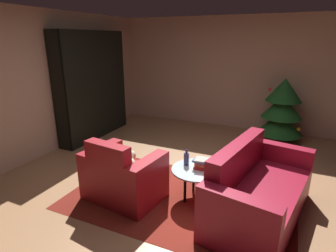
{
  "coord_description": "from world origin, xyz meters",
  "views": [
    {
      "loc": [
        1.24,
        -3.12,
        2.05
      ],
      "look_at": [
        -0.24,
        0.13,
        0.9
      ],
      "focal_mm": 29.22,
      "sensor_mm": 36.0,
      "label": 1
    }
  ],
  "objects_px": {
    "armchair_red": "(123,177)",
    "couch_red": "(257,193)",
    "bookshelf_unit": "(96,85)",
    "decorated_tree": "(282,109)",
    "bottle_on_table": "(186,159)",
    "book_stack_on_table": "(202,164)",
    "coffee_table": "(197,172)"
  },
  "relations": [
    {
      "from": "armchair_red",
      "to": "decorated_tree",
      "type": "distance_m",
      "value": 3.66
    },
    {
      "from": "coffee_table",
      "to": "decorated_tree",
      "type": "xyz_separation_m",
      "value": [
        0.86,
        2.81,
        0.28
      ]
    },
    {
      "from": "bookshelf_unit",
      "to": "coffee_table",
      "type": "bearing_deg",
      "value": -29.15
    },
    {
      "from": "armchair_red",
      "to": "coffee_table",
      "type": "height_order",
      "value": "armchair_red"
    },
    {
      "from": "armchair_red",
      "to": "book_stack_on_table",
      "type": "relative_size",
      "value": 4.77
    },
    {
      "from": "armchair_red",
      "to": "decorated_tree",
      "type": "height_order",
      "value": "decorated_tree"
    },
    {
      "from": "coffee_table",
      "to": "bottle_on_table",
      "type": "bearing_deg",
      "value": 160.4
    },
    {
      "from": "armchair_red",
      "to": "bottle_on_table",
      "type": "relative_size",
      "value": 4.71
    },
    {
      "from": "armchair_red",
      "to": "coffee_table",
      "type": "distance_m",
      "value": 0.98
    },
    {
      "from": "bookshelf_unit",
      "to": "armchair_red",
      "type": "distance_m",
      "value": 2.84
    },
    {
      "from": "armchair_red",
      "to": "couch_red",
      "type": "height_order",
      "value": "couch_red"
    },
    {
      "from": "couch_red",
      "to": "book_stack_on_table",
      "type": "height_order",
      "value": "couch_red"
    },
    {
      "from": "couch_red",
      "to": "book_stack_on_table",
      "type": "relative_size",
      "value": 8.33
    },
    {
      "from": "book_stack_on_table",
      "to": "bookshelf_unit",
      "type": "bearing_deg",
      "value": 151.75
    },
    {
      "from": "armchair_red",
      "to": "couch_red",
      "type": "xyz_separation_m",
      "value": [
        1.66,
        0.34,
        0.0
      ]
    },
    {
      "from": "coffee_table",
      "to": "bottle_on_table",
      "type": "height_order",
      "value": "bottle_on_table"
    },
    {
      "from": "coffee_table",
      "to": "couch_red",
      "type": "bearing_deg",
      "value": -3.76
    },
    {
      "from": "bookshelf_unit",
      "to": "coffee_table",
      "type": "height_order",
      "value": "bookshelf_unit"
    },
    {
      "from": "book_stack_on_table",
      "to": "couch_red",
      "type": "bearing_deg",
      "value": -6.45
    },
    {
      "from": "couch_red",
      "to": "bottle_on_table",
      "type": "bearing_deg",
      "value": 173.23
    },
    {
      "from": "decorated_tree",
      "to": "couch_red",
      "type": "bearing_deg",
      "value": -91.85
    },
    {
      "from": "bottle_on_table",
      "to": "decorated_tree",
      "type": "bearing_deg",
      "value": 69.34
    },
    {
      "from": "decorated_tree",
      "to": "armchair_red",
      "type": "bearing_deg",
      "value": -118.82
    },
    {
      "from": "armchair_red",
      "to": "bottle_on_table",
      "type": "height_order",
      "value": "armchair_red"
    },
    {
      "from": "book_stack_on_table",
      "to": "decorated_tree",
      "type": "distance_m",
      "value": 2.9
    },
    {
      "from": "armchair_red",
      "to": "book_stack_on_table",
      "type": "height_order",
      "value": "armchair_red"
    },
    {
      "from": "book_stack_on_table",
      "to": "coffee_table",
      "type": "bearing_deg",
      "value": -147.65
    },
    {
      "from": "armchair_red",
      "to": "bottle_on_table",
      "type": "xyz_separation_m",
      "value": [
        0.72,
        0.45,
        0.22
      ]
    },
    {
      "from": "bookshelf_unit",
      "to": "decorated_tree",
      "type": "bearing_deg",
      "value": 18.78
    },
    {
      "from": "couch_red",
      "to": "bottle_on_table",
      "type": "height_order",
      "value": "couch_red"
    },
    {
      "from": "coffee_table",
      "to": "decorated_tree",
      "type": "distance_m",
      "value": 2.95
    },
    {
      "from": "couch_red",
      "to": "coffee_table",
      "type": "relative_size",
      "value": 2.74
    }
  ]
}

